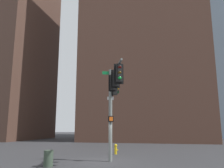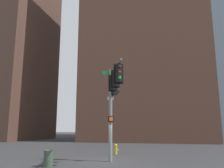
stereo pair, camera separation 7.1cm
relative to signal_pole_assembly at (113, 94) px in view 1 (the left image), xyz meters
name	(u,v)px [view 1 (the left image)]	position (x,y,z in m)	size (l,w,h in m)	color
ground_plane	(105,161)	(-0.87, 1.11, -4.53)	(200.00, 200.00, 0.00)	#2D2D30
signal_pole_assembly	(113,94)	(0.00, 0.00, 0.00)	(2.29, 5.04, 6.49)	slate
fire_hydrant	(116,149)	(-1.00, 5.52, -4.05)	(0.34, 0.26, 0.87)	gold
litter_bin	(48,159)	(-3.59, -1.75, -4.05)	(0.56, 0.56, 0.95)	#384738
building_brick_nearside	(145,41)	(0.13, 30.73, 15.44)	(21.74, 21.00, 39.94)	brown
building_brick_midblock	(0,31)	(-31.68, 26.38, 18.96)	(20.71, 16.95, 46.98)	#4C3328
building_glass_tower	(208,24)	(16.40, 49.21, 26.35)	(32.05, 25.66, 61.76)	#7A99B2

